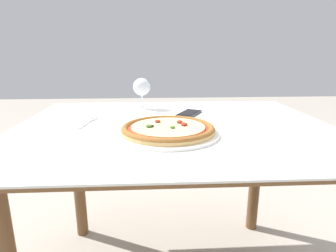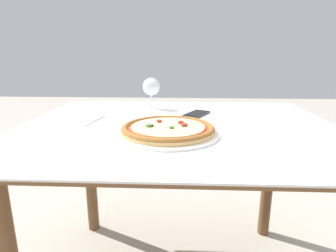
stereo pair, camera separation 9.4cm
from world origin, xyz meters
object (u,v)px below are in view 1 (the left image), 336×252
object	(u,v)px
fork	(88,122)
wine_glass_far_left	(142,88)
pizza_plate	(168,130)
dining_table	(174,147)
cell_phone	(189,113)

from	to	relation	value
fork	wine_glass_far_left	size ratio (longest dim) A/B	1.15
pizza_plate	dining_table	bearing A→B (deg)	76.49
pizza_plate	cell_phone	xyz separation A→B (m)	(0.11, 0.30, -0.01)
fork	cell_phone	distance (m)	0.43
pizza_plate	wine_glass_far_left	world-z (taller)	wine_glass_far_left
dining_table	pizza_plate	distance (m)	0.17
pizza_plate	fork	world-z (taller)	pizza_plate
pizza_plate	wine_glass_far_left	size ratio (longest dim) A/B	2.32
wine_glass_far_left	cell_phone	bearing A→B (deg)	-33.42
dining_table	wine_glass_far_left	size ratio (longest dim) A/B	8.02
fork	wine_glass_far_left	distance (m)	0.34
dining_table	fork	world-z (taller)	fork
dining_table	pizza_plate	bearing A→B (deg)	-103.51
dining_table	cell_phone	distance (m)	0.21
cell_phone	pizza_plate	bearing A→B (deg)	-110.37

